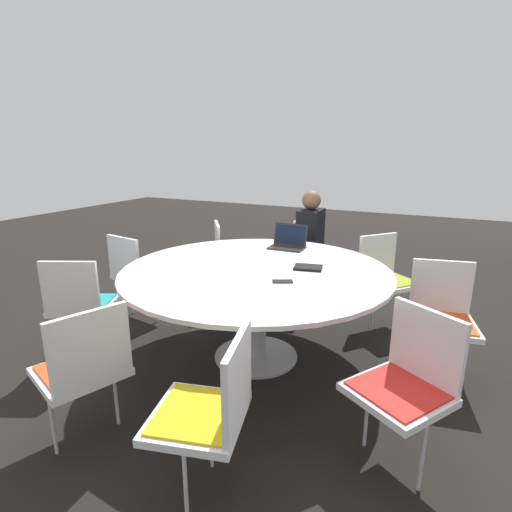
% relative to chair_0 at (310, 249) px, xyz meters
% --- Properties ---
extents(ground_plane, '(16.00, 16.00, 0.00)m').
position_rel_chair_0_xyz_m(ground_plane, '(1.65, 0.11, -0.51)').
color(ground_plane, black).
extents(conference_table, '(2.05, 2.05, 0.75)m').
position_rel_chair_0_xyz_m(conference_table, '(1.65, 0.11, 0.14)').
color(conference_table, '#B7B7BC').
rests_on(conference_table, ground_plane).
extents(chair_0, '(0.45, 0.43, 0.86)m').
position_rel_chair_0_xyz_m(chair_0, '(0.00, 0.00, 0.00)').
color(chair_0, white).
rests_on(chair_0, ground_plane).
extents(chair_1, '(0.60, 0.60, 0.86)m').
position_rel_chair_0_xyz_m(chair_1, '(0.59, -0.73, 0.00)').
color(chair_1, white).
rests_on(chair_1, ground_plane).
extents(chair_2, '(0.49, 0.50, 0.86)m').
position_rel_chair_0_xyz_m(chair_2, '(1.50, -1.24, 0.00)').
color(chair_2, white).
rests_on(chair_2, ground_plane).
extents(chair_3, '(0.57, 0.58, 0.86)m').
position_rel_chair_0_xyz_m(chair_3, '(2.29, -1.09, 0.00)').
color(chair_3, white).
rests_on(chair_3, ground_plane).
extents(chair_4, '(0.56, 0.55, 0.86)m').
position_rel_chair_0_xyz_m(chair_4, '(2.95, -0.30, 0.00)').
color(chair_4, white).
rests_on(chair_4, ground_plane).
extents(chair_5, '(0.53, 0.52, 0.86)m').
position_rel_chair_0_xyz_m(chair_5, '(2.95, 0.51, 0.00)').
color(chair_5, white).
rests_on(chair_5, ground_plane).
extents(chair_6, '(0.59, 0.60, 0.86)m').
position_rel_chair_0_xyz_m(chair_6, '(2.32, 1.29, 0.00)').
color(chair_6, white).
rests_on(chair_6, ground_plane).
extents(chair_7, '(0.50, 0.51, 0.86)m').
position_rel_chair_0_xyz_m(chair_7, '(1.32, 1.43, 0.00)').
color(chair_7, white).
rests_on(chair_7, ground_plane).
extents(chair_8, '(0.61, 0.60, 0.86)m').
position_rel_chair_0_xyz_m(chair_8, '(0.57, 0.92, 0.00)').
color(chair_8, white).
rests_on(chair_8, ground_plane).
extents(person_0, '(0.37, 0.27, 1.21)m').
position_rel_chair_0_xyz_m(person_0, '(0.24, 0.09, 0.19)').
color(person_0, black).
rests_on(person_0, ground_plane).
extents(laptop, '(0.23, 0.32, 0.21)m').
position_rel_chair_0_xyz_m(laptop, '(0.93, 0.09, 0.29)').
color(laptop, '#232326').
rests_on(laptop, conference_table).
extents(spiral_notebook, '(0.19, 0.24, 0.02)m').
position_rel_chair_0_xyz_m(spiral_notebook, '(1.48, 0.47, 0.25)').
color(spiral_notebook, black).
rests_on(spiral_notebook, conference_table).
extents(cell_phone, '(0.12, 0.16, 0.01)m').
position_rel_chair_0_xyz_m(cell_phone, '(1.86, 0.41, 0.24)').
color(cell_phone, black).
rests_on(cell_phone, conference_table).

